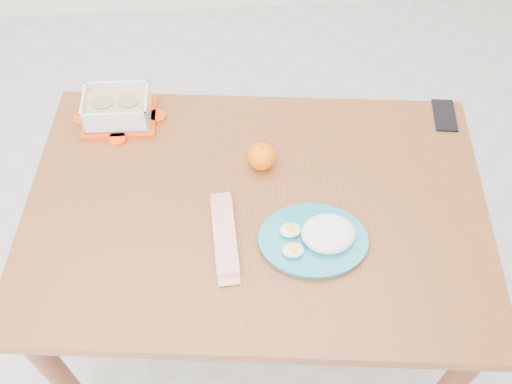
{
  "coord_description": "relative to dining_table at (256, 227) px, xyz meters",
  "views": [
    {
      "loc": [
        0.13,
        -0.92,
        1.94
      ],
      "look_at": [
        0.18,
        -0.1,
        0.81
      ],
      "focal_mm": 40.0,
      "sensor_mm": 36.0,
      "label": 1
    }
  ],
  "objects": [
    {
      "name": "ground",
      "position": [
        -0.18,
        0.1,
        -0.65
      ],
      "size": [
        3.5,
        3.5,
        0.0
      ],
      "primitive_type": "plane",
      "color": "#B7B7B2",
      "rests_on": "ground"
    },
    {
      "name": "food_container",
      "position": [
        -0.37,
        0.33,
        0.14
      ],
      "size": [
        0.21,
        0.16,
        0.09
      ],
      "rotation": [
        0.0,
        0.0,
        -0.01
      ],
      "color": "#FF4007",
      "rests_on": "dining_table"
    },
    {
      "name": "rice_plate",
      "position": [
        0.14,
        -0.12,
        0.12
      ],
      "size": [
        0.28,
        0.28,
        0.07
      ],
      "rotation": [
        0.0,
        0.0,
        -0.08
      ],
      "color": "teal",
      "rests_on": "dining_table"
    },
    {
      "name": "dining_table",
      "position": [
        0.0,
        0.0,
        0.0
      ],
      "size": [
        1.25,
        0.9,
        0.75
      ],
      "rotation": [
        0.0,
        0.0,
        -0.1
      ],
      "color": "#99572B",
      "rests_on": "ground"
    },
    {
      "name": "candy_bar",
      "position": [
        -0.08,
        -0.09,
        0.11
      ],
      "size": [
        0.07,
        0.22,
        0.02
      ],
      "primitive_type": "cube",
      "rotation": [
        0.0,
        0.0,
        1.62
      ],
      "color": "red",
      "rests_on": "dining_table"
    },
    {
      "name": "smartphone",
      "position": [
        0.56,
        0.28,
        0.1
      ],
      "size": [
        0.08,
        0.13,
        0.01
      ],
      "primitive_type": "cube",
      "rotation": [
        0.0,
        0.0,
        -0.13
      ],
      "color": "black",
      "rests_on": "dining_table"
    },
    {
      "name": "orange_fruit",
      "position": [
        0.02,
        0.13,
        0.14
      ],
      "size": [
        0.07,
        0.07,
        0.07
      ],
      "primitive_type": "sphere",
      "color": "#FF6405",
      "rests_on": "dining_table"
    }
  ]
}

